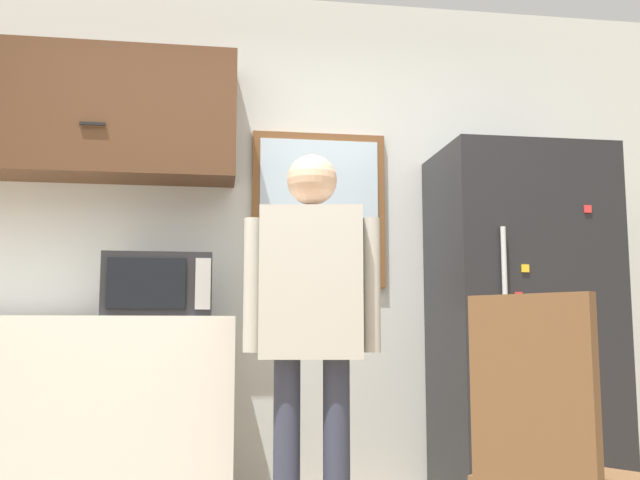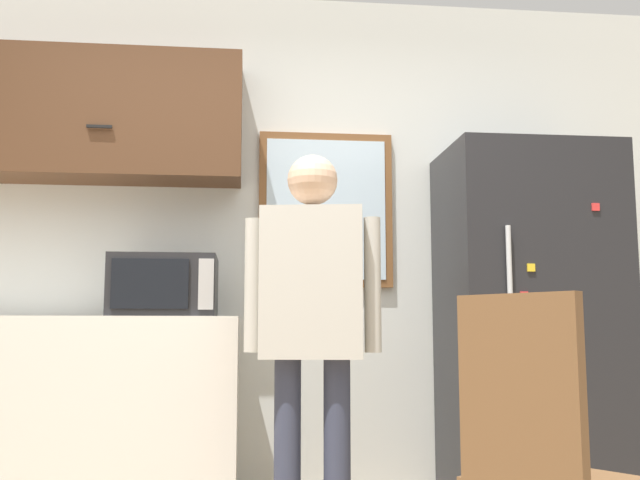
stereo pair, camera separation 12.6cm
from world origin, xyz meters
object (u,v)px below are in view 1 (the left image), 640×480
(person, at_px, (312,305))
(chair, at_px, (552,454))
(refrigerator, at_px, (521,326))
(microwave, at_px, (160,286))

(person, height_order, chair, person)
(refrigerator, distance_m, chair, 1.63)
(microwave, xyz_separation_m, person, (0.65, -0.43, -0.10))
(microwave, xyz_separation_m, chair, (1.19, -1.44, -0.55))
(microwave, bearing_deg, person, -33.62)
(microwave, distance_m, person, 0.79)
(person, distance_m, chair, 1.23)
(refrigerator, height_order, chair, refrigerator)
(microwave, xyz_separation_m, refrigerator, (1.78, 0.04, -0.19))
(chair, bearing_deg, refrigerator, -57.42)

